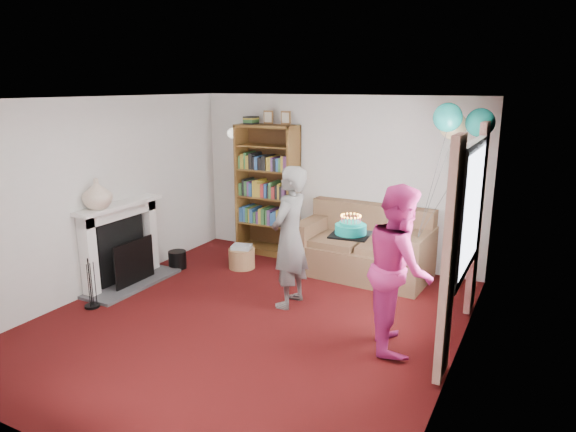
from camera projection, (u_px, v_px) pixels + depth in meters
The scene contains 16 objects.
ground at pixel (250, 320), 5.92m from camera, with size 5.00×5.00×0.00m, color #360A08.
wall_back at pixel (335, 179), 7.76m from camera, with size 4.50×0.02×2.50m, color silver.
wall_left at pixel (99, 196), 6.62m from camera, with size 0.02×5.00×2.50m, color silver.
wall_right at pixel (462, 245), 4.59m from camera, with size 0.02×5.00×2.50m, color silver.
ceiling at pixel (245, 98), 5.30m from camera, with size 4.50×5.00×0.01m, color white.
fireplace at pixel (124, 248), 6.89m from camera, with size 0.55×1.80×1.12m.
window_bay at pixel (466, 232), 5.14m from camera, with size 0.14×2.02×2.20m.
wall_sconce at pixel (232, 133), 8.27m from camera, with size 0.16×0.23×0.16m.
bookcase at pixel (268, 191), 8.12m from camera, with size 0.97×0.42×2.26m.
sofa at pixel (365, 249), 7.32m from camera, with size 1.83×0.97×0.97m.
wicker_basket at pixel (242, 257), 7.59m from camera, with size 0.39×0.39×0.35m.
person_striped at pixel (290, 237), 6.15m from camera, with size 0.63×0.41×1.73m, color black.
person_magenta at pixel (399, 268), 5.16m from camera, with size 0.83×0.65×1.71m, color #BB2571.
birthday_cake at pixel (351, 229), 5.37m from camera, with size 0.39×0.39×0.22m.
balloons at pixel (460, 122), 5.94m from camera, with size 0.84×0.71×1.76m.
mantel_vase at pixel (97, 194), 6.41m from camera, with size 0.37×0.37×0.38m, color beige.
Camera 1 is at (2.91, -4.61, 2.64)m, focal length 32.00 mm.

